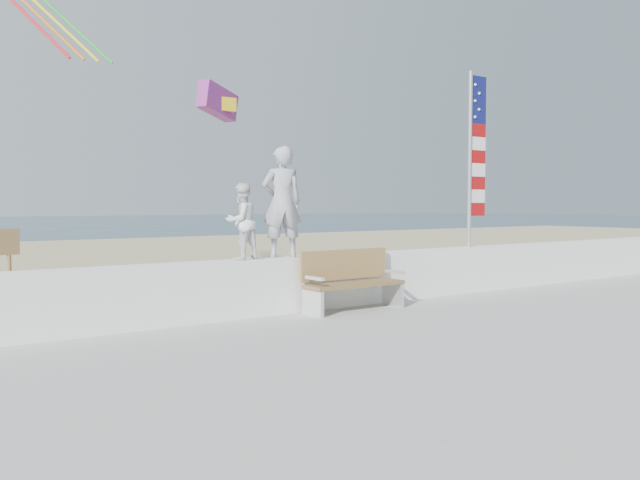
# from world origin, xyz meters

# --- Properties ---
(ground) EXTENTS (220.00, 220.00, 0.00)m
(ground) POSITION_xyz_m (0.00, 0.00, 0.00)
(ground) COLOR #284251
(ground) RESTS_ON ground
(sand) EXTENTS (90.00, 40.00, 0.08)m
(sand) POSITION_xyz_m (0.00, 9.00, 0.04)
(sand) COLOR tan
(sand) RESTS_ON ground
(seawall) EXTENTS (30.00, 0.35, 0.90)m
(seawall) POSITION_xyz_m (0.00, 2.00, 0.63)
(seawall) COLOR white
(seawall) RESTS_ON boardwalk
(adult) EXTENTS (0.76, 0.62, 1.79)m
(adult) POSITION_xyz_m (-0.41, 2.00, 1.97)
(adult) COLOR #9FA0A5
(adult) RESTS_ON seawall
(child) EXTENTS (0.65, 0.55, 1.18)m
(child) POSITION_xyz_m (-1.16, 2.00, 1.67)
(child) COLOR white
(child) RESTS_ON seawall
(bench) EXTENTS (1.80, 0.57, 1.00)m
(bench) POSITION_xyz_m (0.65, 1.55, 0.69)
(bench) COLOR brown
(bench) RESTS_ON boardwalk
(flag) EXTENTS (0.50, 0.08, 3.50)m
(flag) POSITION_xyz_m (4.19, 2.00, 2.99)
(flag) COLOR silver
(flag) RESTS_ON seawall
(parafoil_kite) EXTENTS (1.01, 0.64, 0.68)m
(parafoil_kite) POSITION_xyz_m (-0.36, 4.21, 3.84)
(parafoil_kite) COLOR red
(parafoil_kite) RESTS_ON ground
(sign) EXTENTS (0.32, 0.07, 1.46)m
(sign) POSITION_xyz_m (-3.96, 4.65, 0.94)
(sign) COLOR olive
(sign) RESTS_ON sand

